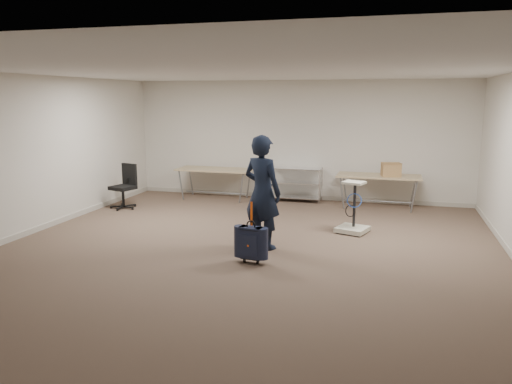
% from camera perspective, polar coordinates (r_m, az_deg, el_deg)
% --- Properties ---
extents(ground, '(9.00, 9.00, 0.00)m').
position_cam_1_polar(ground, '(7.84, -1.47, -7.10)').
color(ground, '#4D3D2F').
rests_on(ground, ground).
extents(room_shell, '(8.00, 9.00, 9.00)m').
position_cam_1_polar(room_shell, '(9.10, 1.06, -4.22)').
color(room_shell, beige).
rests_on(room_shell, ground).
extents(folding_table_left, '(1.80, 0.75, 0.73)m').
position_cam_1_polar(folding_table_left, '(11.93, -4.72, 2.42)').
color(folding_table_left, tan).
rests_on(folding_table_left, ground).
extents(folding_table_right, '(1.80, 0.75, 0.73)m').
position_cam_1_polar(folding_table_right, '(11.22, 13.84, 1.61)').
color(folding_table_right, tan).
rests_on(folding_table_right, ground).
extents(wire_shelf, '(1.22, 0.47, 0.80)m').
position_cam_1_polar(wire_shelf, '(11.71, 4.50, 1.09)').
color(wire_shelf, white).
rests_on(wire_shelf, ground).
extents(person, '(0.78, 0.65, 1.83)m').
position_cam_1_polar(person, '(7.95, 0.73, -0.02)').
color(person, black).
rests_on(person, ground).
extents(suitcase, '(0.36, 0.24, 0.92)m').
position_cam_1_polar(suitcase, '(7.33, -0.57, -5.80)').
color(suitcase, black).
rests_on(suitcase, ground).
extents(office_chair, '(0.59, 0.59, 0.97)m').
position_cam_1_polar(office_chair, '(11.34, -14.79, -0.32)').
color(office_chair, black).
rests_on(office_chair, ground).
extents(equipment_cart, '(0.64, 0.64, 0.94)m').
position_cam_1_polar(equipment_cart, '(9.15, 11.00, -3.08)').
color(equipment_cart, beige).
rests_on(equipment_cart, ground).
extents(cardboard_box, '(0.44, 0.37, 0.29)m').
position_cam_1_polar(cardboard_box, '(11.11, 15.18, 2.49)').
color(cardboard_box, brown).
rests_on(cardboard_box, folding_table_right).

